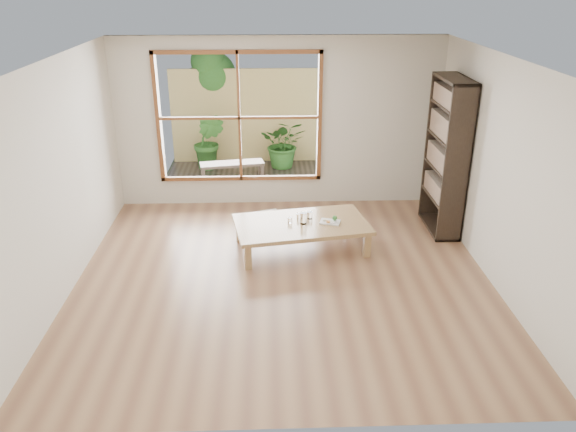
% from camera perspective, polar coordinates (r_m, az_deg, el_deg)
% --- Properties ---
extents(ground, '(5.00, 5.00, 0.00)m').
position_cam_1_polar(ground, '(6.93, -0.47, -6.17)').
color(ground, '#9C734E').
rests_on(ground, ground).
extents(low_table, '(1.89, 1.27, 0.38)m').
position_cam_1_polar(low_table, '(7.46, 1.38, -1.01)').
color(low_table, '#957348').
rests_on(low_table, ground).
extents(floor_cushion, '(0.66, 0.66, 0.08)m').
position_cam_1_polar(floor_cushion, '(8.40, -2.25, -0.34)').
color(floor_cushion, beige).
rests_on(floor_cushion, ground).
extents(bookshelf, '(0.35, 0.98, 2.17)m').
position_cam_1_polar(bookshelf, '(8.13, 15.79, 5.83)').
color(bookshelf, black).
rests_on(bookshelf, ground).
extents(glass_tall, '(0.09, 0.09, 0.16)m').
position_cam_1_polar(glass_tall, '(7.38, 1.59, -0.23)').
color(glass_tall, silver).
rests_on(glass_tall, low_table).
extents(glass_mid, '(0.07, 0.07, 0.10)m').
position_cam_1_polar(glass_mid, '(7.55, 2.21, 0.09)').
color(glass_mid, silver).
rests_on(glass_mid, low_table).
extents(glass_short, '(0.06, 0.06, 0.08)m').
position_cam_1_polar(glass_short, '(7.55, 1.13, -0.00)').
color(glass_short, silver).
rests_on(glass_short, low_table).
extents(glass_small, '(0.06, 0.06, 0.08)m').
position_cam_1_polar(glass_small, '(7.43, 0.20, -0.43)').
color(glass_small, silver).
rests_on(glass_small, low_table).
extents(food_tray, '(0.30, 0.25, 0.08)m').
position_cam_1_polar(food_tray, '(7.47, 4.38, -0.50)').
color(food_tray, white).
rests_on(food_tray, low_table).
extents(deck, '(2.80, 2.00, 0.05)m').
position_cam_1_polar(deck, '(10.18, -4.43, 3.78)').
color(deck, '#342B25').
rests_on(deck, ground).
extents(garden_bench, '(1.14, 0.51, 0.35)m').
position_cam_1_polar(garden_bench, '(9.91, -5.71, 5.10)').
color(garden_bench, black).
rests_on(garden_bench, deck).
extents(bamboo_fence, '(2.80, 0.06, 1.80)m').
position_cam_1_polar(bamboo_fence, '(10.89, -4.39, 10.03)').
color(bamboo_fence, tan).
rests_on(bamboo_fence, ground).
extents(shrub_right, '(0.89, 0.79, 0.92)m').
position_cam_1_polar(shrub_right, '(10.58, -0.41, 7.39)').
color(shrub_right, '#23551F').
rests_on(shrub_right, deck).
extents(shrub_left, '(0.68, 0.59, 1.06)m').
position_cam_1_polar(shrub_left, '(10.57, -8.03, 7.51)').
color(shrub_left, '#23551F').
rests_on(shrub_left, deck).
extents(garden_tree, '(1.04, 0.85, 2.22)m').
position_cam_1_polar(garden_tree, '(11.08, -8.06, 13.95)').
color(garden_tree, '#4C3D2D').
rests_on(garden_tree, ground).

